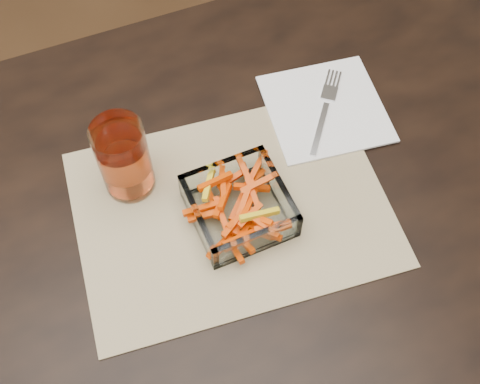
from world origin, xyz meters
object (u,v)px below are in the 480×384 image
Objects in this scene: glass_bowl at (239,207)px; tumbler at (124,160)px; fork at (325,108)px; dining_table at (159,282)px.

tumbler is at bearing 139.12° from glass_bowl.
fork is at bearing 2.13° from tumbler.
fork is (0.33, 0.01, -0.05)m from tumbler.
dining_table is 12.23× the size of tumbler.
tumbler is 0.88× the size of fork.
dining_table is 0.18m from glass_bowl.
fork is at bearing 22.59° from dining_table.
fork is (0.20, 0.12, -0.02)m from glass_bowl.
glass_bowl is 1.04× the size of tumbler.
tumbler is (0.01, 0.13, 0.15)m from dining_table.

